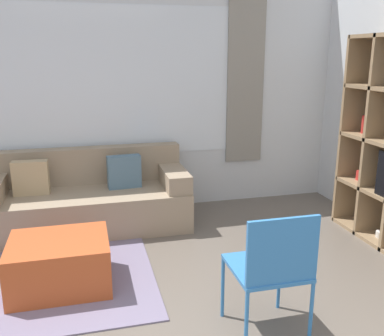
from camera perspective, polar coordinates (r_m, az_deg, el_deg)
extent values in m
cube|color=silver|center=(4.79, -12.38, 9.88)|extent=(6.64, 0.07, 2.70)
cube|color=white|center=(4.74, -12.42, 11.04)|extent=(2.99, 0.01, 1.60)
cube|color=gray|center=(5.07, 7.13, 11.50)|extent=(0.44, 0.03, 1.90)
cube|color=#997A56|center=(4.45, 23.72, 3.55)|extent=(0.35, 0.04, 1.93)
cube|color=#997A56|center=(4.75, 20.91, 4.49)|extent=(0.35, 0.04, 1.93)
cube|color=red|center=(4.67, 21.65, -0.95)|extent=(0.08, 0.08, 0.10)
cylinder|color=white|center=(4.54, 23.81, -8.09)|extent=(0.09, 0.09, 0.06)
cylinder|color=red|center=(4.60, 21.98, 5.41)|extent=(0.05, 0.05, 0.18)
cube|color=gray|center=(4.54, -13.64, -5.44)|extent=(2.03, 0.83, 0.40)
cube|color=gray|center=(4.73, -14.00, 0.35)|extent=(2.03, 0.18, 0.38)
cube|color=gray|center=(4.53, -2.52, -1.16)|extent=(0.24, 0.77, 0.18)
cube|color=tan|center=(4.50, -20.70, -1.23)|extent=(0.34, 0.13, 0.34)
cube|color=slate|center=(4.48, -9.03, -0.49)|extent=(0.35, 0.15, 0.34)
cube|color=#B74C23|center=(3.50, -17.19, -12.09)|extent=(0.74, 0.61, 0.39)
cylinder|color=#3375B7|center=(3.15, 11.56, -14.36)|extent=(0.02, 0.02, 0.44)
cylinder|color=#3375B7|center=(3.01, 4.12, -15.58)|extent=(0.02, 0.02, 0.44)
cylinder|color=#3375B7|center=(2.82, 15.57, -18.38)|extent=(0.02, 0.02, 0.44)
cylinder|color=#3375B7|center=(2.66, 7.25, -20.13)|extent=(0.02, 0.02, 0.44)
cube|color=#3375B7|center=(2.79, 9.83, -12.96)|extent=(0.44, 0.46, 0.02)
cube|color=#3375B7|center=(2.52, 12.00, -10.79)|extent=(0.44, 0.02, 0.40)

